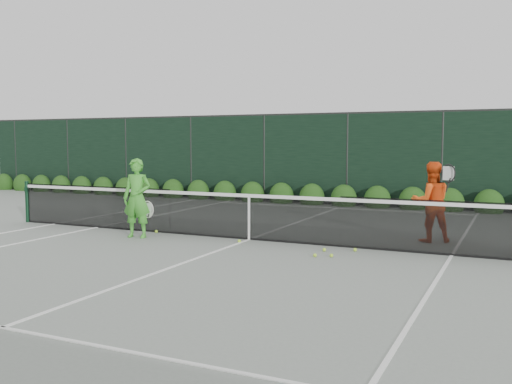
% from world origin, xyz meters
% --- Properties ---
extents(ground, '(80.00, 80.00, 0.00)m').
position_xyz_m(ground, '(0.00, 0.00, 0.00)').
color(ground, gray).
rests_on(ground, ground).
extents(tennis_net, '(12.90, 0.10, 1.07)m').
position_xyz_m(tennis_net, '(-0.02, 0.00, 0.53)').
color(tennis_net, '#11341E').
rests_on(tennis_net, ground).
extents(player_woman, '(0.70, 0.52, 1.73)m').
position_xyz_m(player_woman, '(-2.34, -0.75, 0.86)').
color(player_woman, green).
rests_on(player_woman, ground).
extents(player_man, '(1.00, 0.91, 1.67)m').
position_xyz_m(player_man, '(3.54, 1.37, 0.84)').
color(player_man, '#F24E14').
rests_on(player_man, ground).
extents(court_lines, '(11.03, 23.83, 0.01)m').
position_xyz_m(court_lines, '(0.00, 0.00, 0.01)').
color(court_lines, white).
rests_on(court_lines, ground).
extents(windscreen_fence, '(32.00, 21.07, 3.06)m').
position_xyz_m(windscreen_fence, '(0.00, -2.71, 1.51)').
color(windscreen_fence, black).
rests_on(windscreen_fence, ground).
extents(hedge_row, '(31.66, 0.65, 0.94)m').
position_xyz_m(hedge_row, '(-0.00, 7.15, 0.23)').
color(hedge_row, '#13360E').
rests_on(hedge_row, ground).
extents(tennis_balls, '(4.80, 1.15, 0.07)m').
position_xyz_m(tennis_balls, '(0.99, -0.61, 0.03)').
color(tennis_balls, '#B2E633').
rests_on(tennis_balls, ground).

